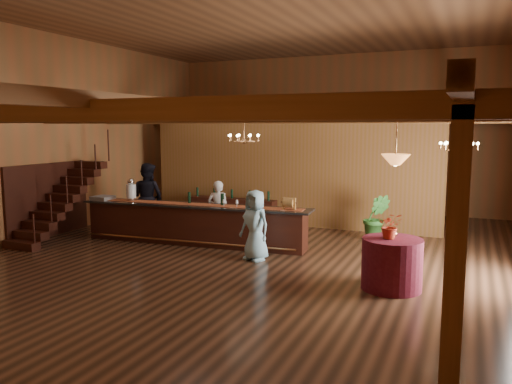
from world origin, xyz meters
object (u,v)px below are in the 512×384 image
at_px(round_table, 392,264).
at_px(pendant_lamp, 396,160).
at_px(beverage_dispenser, 131,190).
at_px(chandelier_right, 459,146).
at_px(guest, 255,225).
at_px(staff_second, 148,197).
at_px(tasting_bar, 194,224).
at_px(raffle_drum, 289,203).
at_px(bartender, 218,210).
at_px(floor_plant, 376,217).
at_px(backbar_shelf, 232,211).
at_px(chandelier_left, 244,138).

height_order(round_table, pendant_lamp, pendant_lamp).
bearing_deg(beverage_dispenser, chandelier_right, 8.17).
relative_size(pendant_lamp, guest, 0.57).
bearing_deg(staff_second, tasting_bar, 161.52).
bearing_deg(raffle_drum, pendant_lamp, -34.23).
xyz_separation_m(bartender, floor_plant, (3.87, 1.54, -0.17)).
xyz_separation_m(tasting_bar, pendant_lamp, (5.19, -1.66, 1.88)).
xyz_separation_m(raffle_drum, backbar_shelf, (-2.79, 2.60, -0.80)).
relative_size(bartender, floor_plant, 1.27).
bearing_deg(chandelier_right, staff_second, -178.59).
xyz_separation_m(round_table, guest, (-3.13, 0.86, 0.32)).
height_order(tasting_bar, backbar_shelf, tasting_bar).
relative_size(backbar_shelf, staff_second, 1.44).
distance_m(round_table, staff_second, 7.64).
bearing_deg(backbar_shelf, bartender, -73.25).
distance_m(beverage_dispenser, backbar_shelf, 3.40).
distance_m(raffle_drum, chandelier_left, 2.04).
relative_size(beverage_dispenser, raffle_drum, 1.76).
bearing_deg(chandelier_left, beverage_dispenser, -168.91).
bearing_deg(staff_second, chandelier_left, 178.04).
bearing_deg(bartender, round_table, 139.54).
relative_size(tasting_bar, chandelier_left, 7.70).
xyz_separation_m(pendant_lamp, bartender, (-4.84, 2.35, -1.61)).
xyz_separation_m(tasting_bar, backbar_shelf, (-0.28, 2.76, -0.12)).
bearing_deg(tasting_bar, round_table, -22.53).
bearing_deg(chandelier_right, floor_plant, 148.77).
height_order(backbar_shelf, chandelier_left, chandelier_left).
relative_size(beverage_dispenser, backbar_shelf, 0.21).
xyz_separation_m(staff_second, guest, (4.07, -1.65, -0.18)).
relative_size(round_table, bartender, 0.70).
distance_m(chandelier_left, bartender, 2.11).
height_order(guest, floor_plant, guest).
xyz_separation_m(tasting_bar, chandelier_left, (1.19, 0.49, 2.20)).
height_order(beverage_dispenser, bartender, beverage_dispenser).
height_order(backbar_shelf, staff_second, staff_second).
bearing_deg(floor_plant, round_table, -75.89).
distance_m(tasting_bar, pendant_lamp, 5.76).
bearing_deg(chandelier_left, tasting_bar, -157.62).
distance_m(pendant_lamp, guest, 3.62).
relative_size(round_table, guest, 0.69).
height_order(beverage_dispenser, backbar_shelf, beverage_dispenser).
height_order(tasting_bar, chandelier_right, chandelier_right).
relative_size(round_table, staff_second, 0.56).
distance_m(raffle_drum, floor_plant, 2.74).
bearing_deg(staff_second, beverage_dispenser, 103.51).
distance_m(beverage_dispenser, pendant_lamp, 7.30).
bearing_deg(tasting_bar, raffle_drum, -1.08).
relative_size(chandelier_right, pendant_lamp, 0.89).
distance_m(tasting_bar, raffle_drum, 2.61).
bearing_deg(raffle_drum, tasting_bar, -176.27).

